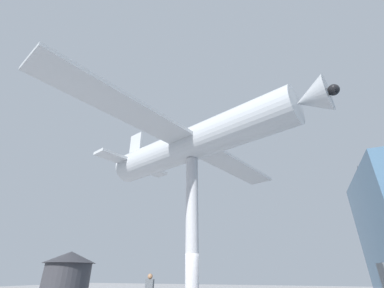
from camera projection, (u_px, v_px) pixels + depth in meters
support_pylon_central at (192, 229)px, 11.86m from camera, size 0.60×0.60×7.07m
suspended_airplane at (196, 142)px, 13.73m from camera, size 16.10×12.99×3.28m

